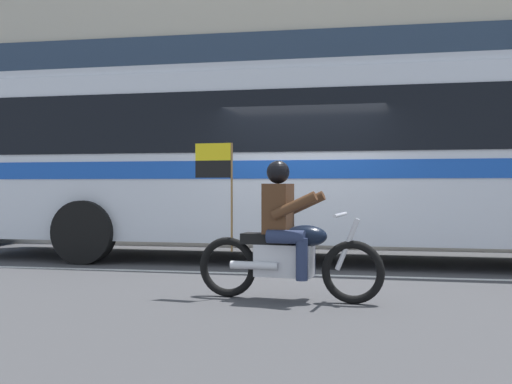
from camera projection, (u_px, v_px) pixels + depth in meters
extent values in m
plane|color=#3D3D3F|center=(302.00, 270.00, 9.95)|extent=(60.00, 60.00, 0.00)
cube|color=#A39E93|center=(329.00, 238.00, 14.95)|extent=(28.00, 3.80, 0.15)
cube|color=silver|center=(297.00, 275.00, 9.36)|extent=(26.60, 0.14, 0.01)
cube|color=#233347|center=(335.00, 56.00, 16.73)|extent=(25.76, 0.10, 1.40)
cube|color=silver|center=(336.00, 159.00, 11.03)|extent=(13.05, 2.93, 2.70)
cube|color=black|center=(336.00, 127.00, 11.02)|extent=(12.02, 2.94, 0.96)
cube|color=#194CB2|center=(336.00, 171.00, 11.03)|extent=(12.79, 2.95, 0.28)
cube|color=#ADB1BA|center=(336.00, 76.00, 11.01)|extent=(12.79, 2.79, 0.16)
cylinder|color=black|center=(84.00, 232.00, 10.65)|extent=(1.04, 0.30, 1.04)
torus|color=black|center=(353.00, 272.00, 7.06)|extent=(0.70, 0.18, 0.69)
torus|color=black|center=(228.00, 267.00, 7.51)|extent=(0.70, 0.18, 0.69)
cube|color=silver|center=(284.00, 260.00, 7.30)|extent=(0.67, 0.36, 0.36)
ellipsoid|color=black|center=(306.00, 236.00, 7.22)|extent=(0.51, 0.34, 0.24)
cube|color=black|center=(267.00, 239.00, 7.36)|extent=(0.59, 0.33, 0.12)
cylinder|color=silver|center=(347.00, 244.00, 7.07)|extent=(0.28, 0.09, 0.58)
cylinder|color=silver|center=(340.00, 215.00, 7.09)|extent=(0.12, 0.64, 0.04)
cylinder|color=silver|center=(254.00, 265.00, 7.24)|extent=(0.56, 0.16, 0.09)
cube|color=#4C2D19|center=(278.00, 209.00, 7.31)|extent=(0.32, 0.39, 0.56)
sphere|color=black|center=(278.00, 172.00, 7.31)|extent=(0.26, 0.26, 0.26)
cylinder|color=#232D4C|center=(294.00, 234.00, 7.44)|extent=(0.44, 0.20, 0.15)
cylinder|color=#232D4C|center=(310.00, 256.00, 7.39)|extent=(0.13, 0.13, 0.46)
cylinder|color=#232D4C|center=(286.00, 237.00, 7.10)|extent=(0.44, 0.20, 0.15)
cylinder|color=#232D4C|center=(302.00, 259.00, 7.05)|extent=(0.13, 0.13, 0.46)
cylinder|color=#4C2D19|center=(303.00, 205.00, 7.43)|extent=(0.53, 0.17, 0.32)
cylinder|color=#4C2D19|center=(294.00, 206.00, 7.05)|extent=(0.53, 0.17, 0.32)
cylinder|color=olive|center=(232.00, 197.00, 7.49)|extent=(0.02, 0.02, 1.25)
cube|color=yellow|center=(213.00, 152.00, 7.55)|extent=(0.44, 0.07, 0.20)
cube|color=black|center=(213.00, 169.00, 7.55)|extent=(0.44, 0.07, 0.20)
cylinder|color=#4C8C3F|center=(417.00, 227.00, 13.19)|extent=(0.22, 0.22, 0.58)
sphere|color=#4C8C3F|center=(417.00, 209.00, 13.18)|extent=(0.20, 0.20, 0.20)
cylinder|color=#4C8C3F|center=(418.00, 226.00, 13.05)|extent=(0.09, 0.10, 0.09)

